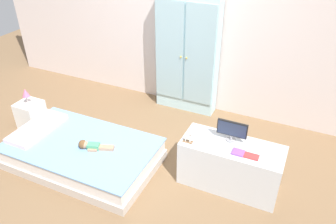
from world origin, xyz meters
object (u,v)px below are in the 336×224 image
object	(u,v)px
tv_stand	(230,165)
doll	(90,145)
table_lamp	(26,93)
book_purple	(238,152)
bed	(83,153)
nightstand	(31,114)
wardrobe	(187,54)
book_red	(251,156)
rocking_horse_toy	(189,137)
tv_monitor	(232,130)

from	to	relation	value
tv_stand	doll	bearing A→B (deg)	-165.37
table_lamp	book_purple	size ratio (longest dim) A/B	1.76
book_purple	bed	bearing A→B (deg)	-171.20
nightstand	book_purple	size ratio (longest dim) A/B	3.07
doll	nightstand	world-z (taller)	doll
table_lamp	tv_stand	distance (m)	2.69
bed	nightstand	xyz separation A→B (m)	(-1.08, 0.33, 0.04)
wardrobe	book_red	bearing A→B (deg)	-48.52
book_purple	book_red	bearing A→B (deg)	0.00
book_red	nightstand	bearing A→B (deg)	178.66
table_lamp	nightstand	bearing A→B (deg)	-3.58
book_purple	rocking_horse_toy	bearing A→B (deg)	-175.77
table_lamp	tv_stand	world-z (taller)	table_lamp
doll	bed	bearing A→B (deg)	169.16
doll	wardrobe	bearing A→B (deg)	74.58
tv_stand	rocking_horse_toy	world-z (taller)	rocking_horse_toy
nightstand	rocking_horse_toy	bearing A→B (deg)	-2.63
doll	tv_monitor	xyz separation A→B (m)	(1.43, 0.46, 0.34)
nightstand	table_lamp	bearing A→B (deg)	176.42
tv_monitor	book_red	size ratio (longest dim) A/B	2.17
nightstand	rocking_horse_toy	xyz separation A→B (m)	(2.27, -0.10, 0.39)
tv_monitor	book_purple	size ratio (longest dim) A/B	2.64
tv_stand	book_purple	distance (m)	0.29
doll	book_purple	size ratio (longest dim) A/B	3.33
book_red	wardrobe	bearing A→B (deg)	131.48
nightstand	book_red	world-z (taller)	book_red
doll	book_red	world-z (taller)	book_red
rocking_horse_toy	wardrobe	bearing A→B (deg)	112.84
table_lamp	rocking_horse_toy	distance (m)	2.27
nightstand	table_lamp	xyz separation A→B (m)	(-0.00, 0.00, 0.32)
tv_stand	book_red	size ratio (longest dim) A/B	7.23
doll	nightstand	distance (m)	1.27
doll	table_lamp	size ratio (longest dim) A/B	1.89
wardrobe	book_purple	xyz separation A→B (m)	(1.09, -1.37, -0.31)
table_lamp	tv_stand	xyz separation A→B (m)	(2.68, 0.03, -0.24)
wardrobe	rocking_horse_toy	xyz separation A→B (m)	(0.59, -1.41, -0.26)
doll	tv_stand	world-z (taller)	tv_stand
tv_stand	book_purple	bearing A→B (deg)	-51.71
book_red	doll	bearing A→B (deg)	-170.26
wardrobe	book_red	world-z (taller)	wardrobe
wardrobe	book_purple	bearing A→B (deg)	-51.64
rocking_horse_toy	book_purple	bearing A→B (deg)	4.23
nightstand	wardrobe	distance (m)	2.22
wardrobe	book_purple	world-z (taller)	wardrobe
tv_stand	tv_monitor	world-z (taller)	tv_monitor
tv_monitor	bed	bearing A→B (deg)	-164.64
bed	table_lamp	size ratio (longest dim) A/B	8.15
bed	table_lamp	world-z (taller)	table_lamp
table_lamp	rocking_horse_toy	bearing A→B (deg)	-2.63
wardrobe	book_purple	size ratio (longest dim) A/B	14.31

